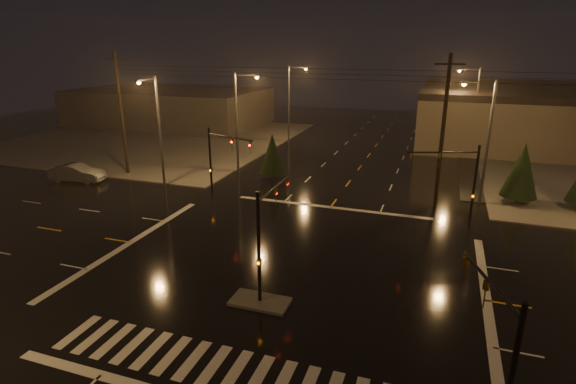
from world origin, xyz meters
name	(u,v)px	position (x,y,z in m)	size (l,w,h in m)	color
ground	(286,268)	(0.00, 0.00, 0.00)	(140.00, 140.00, 0.00)	black
sidewalk_nw	(154,138)	(-30.00, 30.00, 0.06)	(36.00, 36.00, 0.12)	#4D4B45
median_island	(260,301)	(0.00, -4.00, 0.07)	(3.00, 1.60, 0.15)	#4D4B45
crosswalk	(214,365)	(0.00, -9.00, 0.01)	(15.00, 2.60, 0.01)	beige
stop_bar_far	(330,207)	(0.00, 11.00, 0.01)	(16.00, 0.50, 0.01)	beige
commercial_block	(170,106)	(-35.00, 42.00, 2.80)	(30.00, 18.00, 5.60)	#44403B
signal_mast_median	(266,228)	(0.00, -3.07, 3.75)	(0.25, 4.59, 6.00)	black
signal_mast_ne	(461,176)	(9.50, 10.14, 3.79)	(4.84, 1.86, 6.00)	black
signal_mast_nw	(219,155)	(-9.50, 10.14, 3.79)	(4.84, 1.86, 6.00)	black
signal_mast_se	(499,355)	(10.23, -9.75, 3.71)	(1.55, 3.87, 6.00)	black
streetlight_1	(239,116)	(-11.18, 18.00, 5.80)	(2.77, 0.32, 10.00)	#38383A
streetlight_2	(291,99)	(-11.18, 34.00, 5.80)	(2.77, 0.32, 10.00)	#38383A
streetlight_3	(485,134)	(11.18, 16.00, 5.80)	(2.77, 0.32, 10.00)	#38383A
streetlight_4	(473,104)	(11.18, 36.00, 5.80)	(2.77, 0.32, 10.00)	#38383A
streetlight_5	(157,125)	(-16.00, 11.18, 5.80)	(0.32, 2.77, 10.00)	#38383A
utility_pole_0	(122,113)	(-22.00, 14.00, 6.13)	(2.20, 0.32, 12.00)	black
utility_pole_1	(443,132)	(8.00, 14.00, 6.13)	(2.20, 0.32, 12.00)	black
conifer_0	(522,170)	(14.38, 16.81, 2.93)	(2.86, 2.86, 5.16)	black
conifer_3	(272,154)	(-7.22, 16.69, 2.63)	(2.47, 2.47, 4.56)	black
car_crossing	(77,173)	(-24.78, 10.09, 0.85)	(1.80, 5.17, 1.70)	slate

